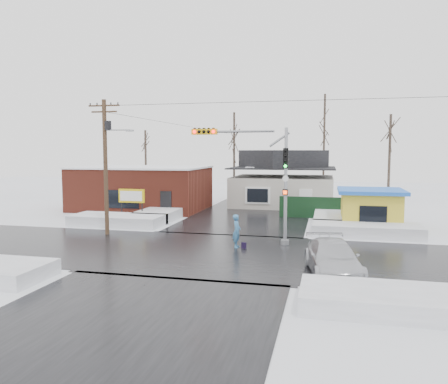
% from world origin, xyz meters
% --- Properties ---
extents(ground, '(120.00, 120.00, 0.00)m').
position_xyz_m(ground, '(0.00, 0.00, 0.00)').
color(ground, white).
rests_on(ground, ground).
extents(road_ns, '(10.00, 120.00, 0.02)m').
position_xyz_m(road_ns, '(0.00, 0.00, 0.01)').
color(road_ns, black).
rests_on(road_ns, ground).
extents(road_ew, '(120.00, 10.00, 0.02)m').
position_xyz_m(road_ew, '(0.00, 0.00, 0.01)').
color(road_ew, black).
rests_on(road_ew, ground).
extents(snowbank_nw, '(7.00, 3.00, 0.80)m').
position_xyz_m(snowbank_nw, '(-9.00, 7.00, 0.40)').
color(snowbank_nw, white).
rests_on(snowbank_nw, ground).
extents(snowbank_ne, '(7.00, 3.00, 0.80)m').
position_xyz_m(snowbank_ne, '(9.00, 7.00, 0.40)').
color(snowbank_ne, white).
rests_on(snowbank_ne, ground).
extents(snowbank_se, '(7.00, 3.00, 0.70)m').
position_xyz_m(snowbank_se, '(9.00, -7.00, 0.35)').
color(snowbank_se, white).
rests_on(snowbank_se, ground).
extents(snowbank_nside_w, '(3.00, 8.00, 0.80)m').
position_xyz_m(snowbank_nside_w, '(-7.00, 12.00, 0.40)').
color(snowbank_nside_w, white).
rests_on(snowbank_nside_w, ground).
extents(snowbank_nside_e, '(3.00, 8.00, 0.80)m').
position_xyz_m(snowbank_nside_e, '(7.00, 12.00, 0.40)').
color(snowbank_nside_e, white).
rests_on(snowbank_nside_e, ground).
extents(traffic_signal, '(6.05, 0.68, 7.00)m').
position_xyz_m(traffic_signal, '(2.43, 2.97, 4.54)').
color(traffic_signal, gray).
rests_on(traffic_signal, ground).
extents(utility_pole, '(3.15, 0.44, 9.00)m').
position_xyz_m(utility_pole, '(-7.93, 3.50, 5.11)').
color(utility_pole, '#382619').
rests_on(utility_pole, ground).
extents(brick_building, '(12.20, 8.20, 4.12)m').
position_xyz_m(brick_building, '(-11.00, 15.99, 2.08)').
color(brick_building, maroon).
rests_on(brick_building, ground).
extents(marquee_sign, '(2.20, 0.21, 2.55)m').
position_xyz_m(marquee_sign, '(-9.00, 9.49, 1.92)').
color(marquee_sign, black).
rests_on(marquee_sign, ground).
extents(house, '(10.40, 8.40, 5.76)m').
position_xyz_m(house, '(2.00, 22.00, 2.62)').
color(house, beige).
rests_on(house, ground).
extents(kiosk, '(4.60, 4.60, 2.88)m').
position_xyz_m(kiosk, '(9.50, 9.99, 1.46)').
color(kiosk, gold).
rests_on(kiosk, ground).
extents(fence, '(8.00, 0.12, 1.80)m').
position_xyz_m(fence, '(6.50, 14.00, 0.90)').
color(fence, black).
rests_on(fence, ground).
extents(tree_far_left, '(3.00, 3.00, 10.00)m').
position_xyz_m(tree_far_left, '(-4.00, 26.00, 7.95)').
color(tree_far_left, '#332821').
rests_on(tree_far_left, ground).
extents(tree_far_mid, '(3.00, 3.00, 12.00)m').
position_xyz_m(tree_far_mid, '(6.00, 28.00, 9.54)').
color(tree_far_mid, '#332821').
rests_on(tree_far_mid, ground).
extents(tree_far_right, '(3.00, 3.00, 9.00)m').
position_xyz_m(tree_far_right, '(12.00, 20.00, 7.16)').
color(tree_far_right, '#332821').
rests_on(tree_far_right, ground).
extents(tree_far_west, '(3.00, 3.00, 8.00)m').
position_xyz_m(tree_far_west, '(-14.00, 24.00, 6.36)').
color(tree_far_west, '#332821').
rests_on(tree_far_west, ground).
extents(pedestrian, '(0.50, 0.73, 1.94)m').
position_xyz_m(pedestrian, '(1.33, 1.57, 0.97)').
color(pedestrian, teal).
rests_on(pedestrian, ground).
extents(car, '(2.98, 5.56, 1.53)m').
position_xyz_m(car, '(6.72, -3.00, 0.77)').
color(car, silver).
rests_on(car, ground).
extents(shopping_bag, '(0.30, 0.22, 0.35)m').
position_xyz_m(shopping_bag, '(1.80, 1.37, 0.17)').
color(shopping_bag, black).
rests_on(shopping_bag, ground).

